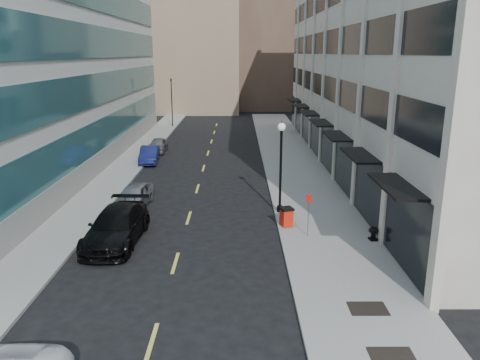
{
  "coord_description": "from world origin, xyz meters",
  "views": [
    {
      "loc": [
        2.85,
        -11.43,
        9.2
      ],
      "look_at": [
        2.95,
        12.68,
        2.62
      ],
      "focal_mm": 35.0,
      "sensor_mm": 36.0,
      "label": 1
    }
  ],
  "objects_px": {
    "car_black_pickup": "(117,226)",
    "car_silver_sedan": "(134,196)",
    "car_blue_sedan": "(149,155)",
    "sign_post": "(309,208)",
    "traffic_signal": "(171,82)",
    "car_grey_sedan": "(158,145)",
    "urn_planter": "(374,232)",
    "trash_bin": "(286,216)",
    "lamppost": "(281,159)"
  },
  "relations": [
    {
      "from": "lamppost",
      "to": "sign_post",
      "type": "xyz_separation_m",
      "value": [
        1.1,
        -3.78,
        -1.63
      ]
    },
    {
      "from": "traffic_signal",
      "to": "car_grey_sedan",
      "type": "bearing_deg",
      "value": -87.43
    },
    {
      "from": "sign_post",
      "to": "trash_bin",
      "type": "bearing_deg",
      "value": 140.1
    },
    {
      "from": "car_silver_sedan",
      "to": "trash_bin",
      "type": "xyz_separation_m",
      "value": [
        8.98,
        -3.79,
        0.01
      ]
    },
    {
      "from": "car_grey_sedan",
      "to": "trash_bin",
      "type": "xyz_separation_m",
      "value": [
        10.25,
        -20.18,
        0.05
      ]
    },
    {
      "from": "car_black_pickup",
      "to": "car_silver_sedan",
      "type": "distance_m",
      "value": 5.66
    },
    {
      "from": "car_silver_sedan",
      "to": "trash_bin",
      "type": "distance_m",
      "value": 9.75
    },
    {
      "from": "traffic_signal",
      "to": "urn_planter",
      "type": "distance_m",
      "value": 40.94
    },
    {
      "from": "lamppost",
      "to": "traffic_signal",
      "type": "bearing_deg",
      "value": 107.93
    },
    {
      "from": "car_silver_sedan",
      "to": "traffic_signal",
      "type": "bearing_deg",
      "value": 99.86
    },
    {
      "from": "sign_post",
      "to": "urn_planter",
      "type": "distance_m",
      "value": 3.43
    },
    {
      "from": "traffic_signal",
      "to": "car_black_pickup",
      "type": "distance_m",
      "value": 37.99
    },
    {
      "from": "car_black_pickup",
      "to": "lamppost",
      "type": "height_order",
      "value": "lamppost"
    },
    {
      "from": "car_black_pickup",
      "to": "car_silver_sedan",
      "type": "xyz_separation_m",
      "value": [
        -0.33,
        5.65,
        -0.15
      ]
    },
    {
      "from": "car_grey_sedan",
      "to": "urn_planter",
      "type": "distance_m",
      "value": 26.4
    },
    {
      "from": "car_black_pickup",
      "to": "trash_bin",
      "type": "xyz_separation_m",
      "value": [
        8.65,
        1.85,
        -0.14
      ]
    },
    {
      "from": "trash_bin",
      "to": "lamppost",
      "type": "relative_size",
      "value": 0.2
    },
    {
      "from": "car_silver_sedan",
      "to": "urn_planter",
      "type": "relative_size",
      "value": 5.96
    },
    {
      "from": "traffic_signal",
      "to": "car_silver_sedan",
      "type": "xyz_separation_m",
      "value": [
        1.97,
        -31.97,
        -5.01
      ]
    },
    {
      "from": "car_black_pickup",
      "to": "car_blue_sedan",
      "type": "distance_m",
      "value": 17.68
    },
    {
      "from": "car_black_pickup",
      "to": "car_blue_sedan",
      "type": "bearing_deg",
      "value": 97.53
    },
    {
      "from": "car_blue_sedan",
      "to": "car_grey_sedan",
      "type": "distance_m",
      "value": 4.42
    },
    {
      "from": "traffic_signal",
      "to": "urn_planter",
      "type": "height_order",
      "value": "traffic_signal"
    },
    {
      "from": "car_grey_sedan",
      "to": "sign_post",
      "type": "distance_m",
      "value": 24.33
    },
    {
      "from": "lamppost",
      "to": "urn_planter",
      "type": "relative_size",
      "value": 7.75
    },
    {
      "from": "car_black_pickup",
      "to": "car_silver_sedan",
      "type": "bearing_deg",
      "value": 95.72
    },
    {
      "from": "car_blue_sedan",
      "to": "sign_post",
      "type": "distance_m",
      "value": 20.5
    },
    {
      "from": "traffic_signal",
      "to": "car_blue_sedan",
      "type": "bearing_deg",
      "value": -88.0
    },
    {
      "from": "traffic_signal",
      "to": "car_grey_sedan",
      "type": "xyz_separation_m",
      "value": [
        0.7,
        -15.58,
        -5.05
      ]
    },
    {
      "from": "car_blue_sedan",
      "to": "sign_post",
      "type": "relative_size",
      "value": 1.79
    },
    {
      "from": "trash_bin",
      "to": "lamppost",
      "type": "distance_m",
      "value": 3.52
    },
    {
      "from": "car_black_pickup",
      "to": "sign_post",
      "type": "distance_m",
      "value": 9.65
    },
    {
      "from": "car_black_pickup",
      "to": "car_blue_sedan",
      "type": "xyz_separation_m",
      "value": [
        -1.6,
        17.61,
        -0.16
      ]
    },
    {
      "from": "urn_planter",
      "to": "car_grey_sedan",
      "type": "bearing_deg",
      "value": 123.05
    },
    {
      "from": "car_black_pickup",
      "to": "urn_planter",
      "type": "bearing_deg",
      "value": 1.9
    },
    {
      "from": "car_grey_sedan",
      "to": "urn_planter",
      "type": "xyz_separation_m",
      "value": [
        14.4,
        -22.13,
        -0.09
      ]
    },
    {
      "from": "car_blue_sedan",
      "to": "sign_post",
      "type": "bearing_deg",
      "value": -61.55
    },
    {
      "from": "traffic_signal",
      "to": "car_blue_sedan",
      "type": "height_order",
      "value": "traffic_signal"
    },
    {
      "from": "sign_post",
      "to": "urn_planter",
      "type": "height_order",
      "value": "sign_post"
    },
    {
      "from": "urn_planter",
      "to": "car_black_pickup",
      "type": "bearing_deg",
      "value": 179.56
    },
    {
      "from": "traffic_signal",
      "to": "sign_post",
      "type": "height_order",
      "value": "traffic_signal"
    },
    {
      "from": "car_black_pickup",
      "to": "car_silver_sedan",
      "type": "height_order",
      "value": "car_black_pickup"
    },
    {
      "from": "car_black_pickup",
      "to": "trash_bin",
      "type": "distance_m",
      "value": 8.84
    },
    {
      "from": "car_black_pickup",
      "to": "trash_bin",
      "type": "relative_size",
      "value": 5.61
    },
    {
      "from": "car_grey_sedan",
      "to": "lamppost",
      "type": "relative_size",
      "value": 0.73
    },
    {
      "from": "sign_post",
      "to": "urn_planter",
      "type": "xyz_separation_m",
      "value": [
        3.2,
        -0.56,
        -1.1
      ]
    },
    {
      "from": "car_silver_sedan",
      "to": "trash_bin",
      "type": "relative_size",
      "value": 3.94
    },
    {
      "from": "traffic_signal",
      "to": "lamppost",
      "type": "distance_m",
      "value": 35.16
    },
    {
      "from": "trash_bin",
      "to": "urn_planter",
      "type": "distance_m",
      "value": 4.59
    },
    {
      "from": "car_silver_sedan",
      "to": "sign_post",
      "type": "height_order",
      "value": "sign_post"
    }
  ]
}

